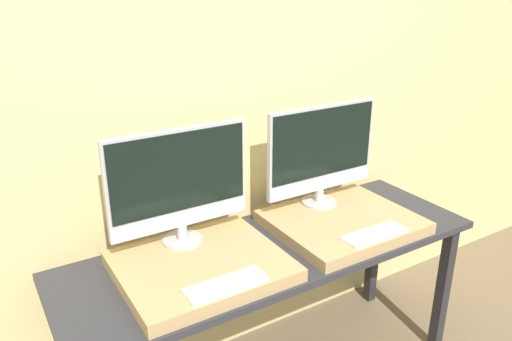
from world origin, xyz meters
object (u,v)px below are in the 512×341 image
at_px(monitor_right, 322,152).
at_px(keyboard_left, 226,285).
at_px(monitor_left, 179,183).
at_px(keyboard_right, 375,234).

bearing_deg(monitor_right, keyboard_left, -152.04).
xyz_separation_m(monitor_left, monitor_right, (0.69, 0.00, 0.00)).
relative_size(monitor_left, monitor_right, 1.00).
bearing_deg(keyboard_right, monitor_right, 90.00).
relative_size(keyboard_left, monitor_right, 0.51).
bearing_deg(keyboard_right, keyboard_left, 180.00).
relative_size(monitor_left, keyboard_right, 1.95).
distance_m(monitor_right, keyboard_right, 0.44).
distance_m(monitor_left, keyboard_left, 0.44).
relative_size(keyboard_left, keyboard_right, 1.00).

